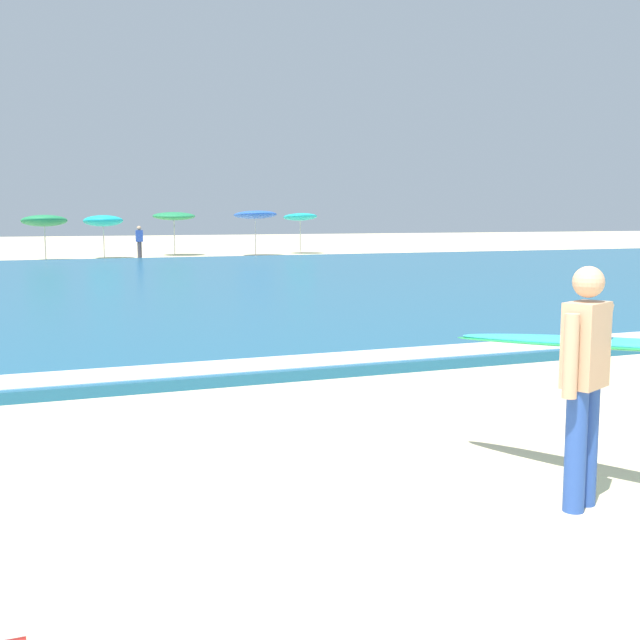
# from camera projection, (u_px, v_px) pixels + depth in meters

# --- Properties ---
(ground_plane) EXTENTS (160.00, 160.00, 0.00)m
(ground_plane) POSITION_uv_depth(u_px,v_px,m) (466.00, 591.00, 4.48)
(ground_plane) COLOR beige
(sea) EXTENTS (120.00, 28.00, 0.14)m
(sea) POSITION_uv_depth(u_px,v_px,m) (90.00, 287.00, 22.60)
(sea) COLOR #1E6084
(sea) RESTS_ON ground
(surf_foam) EXTENTS (120.00, 0.89, 0.01)m
(surf_foam) POSITION_uv_depth(u_px,v_px,m) (202.00, 368.00, 10.24)
(surf_foam) COLOR white
(surf_foam) RESTS_ON sea
(surfer_with_board) EXTENTS (1.46, 2.60, 1.73)m
(surfer_with_board) POSITION_uv_depth(u_px,v_px,m) (600.00, 361.00, 5.80)
(surfer_with_board) COLOR #284CA3
(surfer_with_board) RESTS_ON ground
(beach_umbrella_4) EXTENTS (2.04, 2.08, 2.17)m
(beach_umbrella_4) POSITION_uv_depth(u_px,v_px,m) (44.00, 221.00, 36.66)
(beach_umbrella_4) COLOR beige
(beach_umbrella_4) RESTS_ON ground
(beach_umbrella_5) EXTENTS (1.87, 1.90, 2.13)m
(beach_umbrella_5) POSITION_uv_depth(u_px,v_px,m) (103.00, 221.00, 38.49)
(beach_umbrella_5) COLOR beige
(beach_umbrella_5) RESTS_ON ground
(beach_umbrella_6) EXTENTS (2.17, 2.18, 2.26)m
(beach_umbrella_6) POSITION_uv_depth(u_px,v_px,m) (174.00, 216.00, 41.41)
(beach_umbrella_6) COLOR beige
(beach_umbrella_6) RESTS_ON ground
(beach_umbrella_7) EXTENTS (2.19, 2.21, 2.37)m
(beach_umbrella_7) POSITION_uv_depth(u_px,v_px,m) (255.00, 215.00, 40.99)
(beach_umbrella_7) COLOR beige
(beach_umbrella_7) RESTS_ON ground
(beach_umbrella_8) EXTENTS (1.83, 1.86, 2.25)m
(beach_umbrella_8) POSITION_uv_depth(u_px,v_px,m) (300.00, 217.00, 43.47)
(beach_umbrella_8) COLOR beige
(beach_umbrella_8) RESTS_ON ground
(beachgoer_near_row_mid) EXTENTS (0.32, 0.20, 1.58)m
(beachgoer_near_row_mid) POSITION_uv_depth(u_px,v_px,m) (139.00, 242.00, 37.66)
(beachgoer_near_row_mid) COLOR #383842
(beachgoer_near_row_mid) RESTS_ON ground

